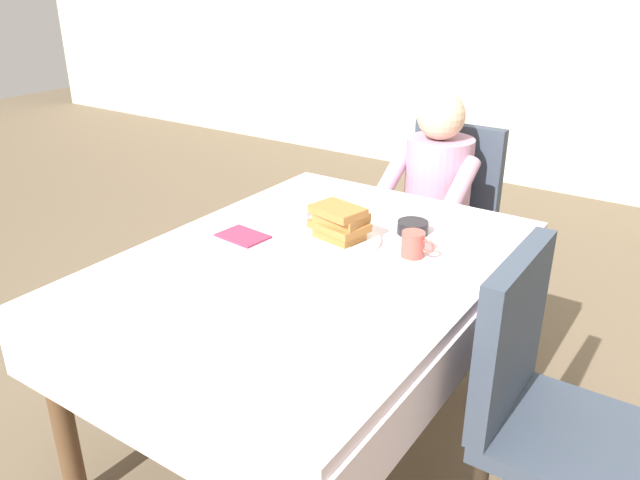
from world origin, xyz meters
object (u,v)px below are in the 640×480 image
object	(u,v)px
chair_right_side	(540,396)
cup_coffee	(414,244)
fork_left_of_plate	(292,231)
plate_breakfast	(340,240)
chair_diner	(445,211)
dining_table_main	(311,283)
knife_right_of_plate	(386,256)
spoon_near_edge	(290,280)
syrup_pitcher	(298,209)
breakfast_stack	(340,222)
bowl_butter	(413,227)
diner_person	(434,192)

from	to	relation	value
chair_right_side	cup_coffee	xyz separation A→B (m)	(-0.50, 0.21, 0.25)
fork_left_of_plate	plate_breakfast	bearing A→B (deg)	-85.35
chair_diner	dining_table_main	bearing A→B (deg)	91.26
knife_right_of_plate	spoon_near_edge	xyz separation A→B (m)	(-0.16, -0.31, 0.00)
knife_right_of_plate	spoon_near_edge	bearing A→B (deg)	151.32
fork_left_of_plate	chair_right_side	bearing A→B (deg)	-100.35
syrup_pitcher	spoon_near_edge	world-z (taller)	syrup_pitcher
plate_breakfast	knife_right_of_plate	world-z (taller)	plate_breakfast
breakfast_stack	bowl_butter	distance (m)	0.28
fork_left_of_plate	knife_right_of_plate	distance (m)	0.38
breakfast_stack	chair_diner	bearing A→B (deg)	91.63
plate_breakfast	syrup_pitcher	bearing A→B (deg)	159.42
chair_right_side	breakfast_stack	world-z (taller)	chair_right_side
chair_right_side	bowl_butter	xyz separation A→B (m)	(-0.59, 0.38, 0.23)
chair_diner	spoon_near_edge	world-z (taller)	chair_diner
diner_person	cup_coffee	size ratio (longest dim) A/B	9.91
chair_diner	syrup_pitcher	distance (m)	0.96
syrup_pitcher	fork_left_of_plate	xyz separation A→B (m)	(0.06, -0.11, -0.04)
dining_table_main	fork_left_of_plate	distance (m)	0.26
dining_table_main	cup_coffee	world-z (taller)	cup_coffee
cup_coffee	bowl_butter	distance (m)	0.19
plate_breakfast	bowl_butter	xyz separation A→B (m)	(0.17, 0.21, 0.01)
fork_left_of_plate	breakfast_stack	bearing A→B (deg)	-85.59
spoon_near_edge	diner_person	bearing A→B (deg)	97.97
dining_table_main	spoon_near_edge	world-z (taller)	spoon_near_edge
dining_table_main	syrup_pitcher	xyz separation A→B (m)	(-0.24, 0.26, 0.13)
bowl_butter	cup_coffee	bearing A→B (deg)	-62.94
chair_right_side	plate_breakfast	distance (m)	0.81
dining_table_main	plate_breakfast	bearing A→B (deg)	88.11
cup_coffee	spoon_near_edge	world-z (taller)	cup_coffee
chair_right_side	syrup_pitcher	size ratio (longest dim) A/B	11.63
breakfast_stack	syrup_pitcher	size ratio (longest dim) A/B	2.60
chair_diner	knife_right_of_plate	world-z (taller)	chair_diner
fork_left_of_plate	dining_table_main	bearing A→B (deg)	-130.69
chair_right_side	breakfast_stack	size ratio (longest dim) A/B	4.48
spoon_near_edge	fork_left_of_plate	bearing A→B (deg)	130.22
chair_right_side	syrup_pitcher	world-z (taller)	chair_right_side
chair_right_side	fork_left_of_plate	size ratio (longest dim) A/B	5.17
chair_diner	knife_right_of_plate	distance (m)	1.06
plate_breakfast	bowl_butter	size ratio (longest dim) A/B	2.55
bowl_butter	syrup_pitcher	size ratio (longest dim) A/B	1.38
dining_table_main	syrup_pitcher	world-z (taller)	syrup_pitcher
plate_breakfast	knife_right_of_plate	distance (m)	0.19
fork_left_of_plate	knife_right_of_plate	world-z (taller)	same
chair_right_side	knife_right_of_plate	xyz separation A→B (m)	(-0.57, 0.15, 0.21)
diner_person	cup_coffee	bearing A→B (deg)	109.88
cup_coffee	bowl_butter	size ratio (longest dim) A/B	1.03
dining_table_main	syrup_pitcher	bearing A→B (deg)	132.32
knife_right_of_plate	spoon_near_edge	size ratio (longest dim) A/B	1.33
chair_diner	diner_person	world-z (taller)	diner_person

